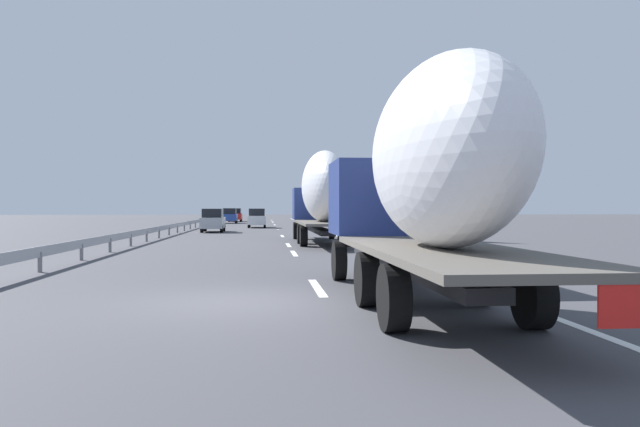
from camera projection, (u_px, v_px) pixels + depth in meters
ground_plane at (257, 230)px, 52.01m from camera, size 260.00×260.00×0.00m
lane_stripe_0 at (317, 288)px, 14.34m from camera, size 3.20×0.20×0.01m
lane_stripe_1 at (294, 253)px, 25.25m from camera, size 3.20×0.20×0.01m
lane_stripe_2 at (288, 245)px, 30.98m from camera, size 3.20×0.20×0.01m
lane_stripe_3 at (282, 236)px, 41.03m from camera, size 3.20×0.20×0.01m
lane_stripe_4 at (277, 228)px, 56.50m from camera, size 3.20×0.20×0.01m
lane_stripe_5 at (277, 229)px, 55.33m from camera, size 3.20×0.20×0.01m
lane_stripe_6 at (275, 225)px, 69.10m from camera, size 3.20×0.20×0.01m
lane_stripe_7 at (273, 222)px, 82.15m from camera, size 3.20×0.20×0.01m
lane_stripe_8 at (273, 222)px, 84.74m from camera, size 3.20×0.20×0.01m
lane_stripe_9 at (272, 220)px, 95.28m from camera, size 3.20×0.20×0.01m
edge_line_right at (316, 228)px, 57.50m from camera, size 110.00×0.20×0.01m
truck_lead at (322, 193)px, 32.09m from camera, size 13.45×2.55×4.81m
truck_trailing at (425, 176)px, 11.58m from camera, size 12.03×2.55×4.43m
car_silver_hatch at (213, 220)px, 48.09m from camera, size 4.36×1.73×1.85m
car_red_compact at (235, 215)px, 85.98m from camera, size 4.75×1.84×1.88m
car_white_van at (257, 218)px, 59.27m from camera, size 4.42×1.73×1.85m
car_blue_sedan at (230, 216)px, 76.28m from camera, size 4.05×1.80×1.89m
road_sign at (339, 204)px, 50.00m from camera, size 0.10×0.90×3.20m
tree_0 at (365, 187)px, 62.33m from camera, size 3.64×3.64×6.64m
tree_1 at (420, 183)px, 36.17m from camera, size 2.40×2.40×5.40m
tree_2 at (336, 193)px, 90.75m from camera, size 2.86×2.86×6.65m
guardrail_median at (190, 223)px, 54.44m from camera, size 94.00×0.10×0.76m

